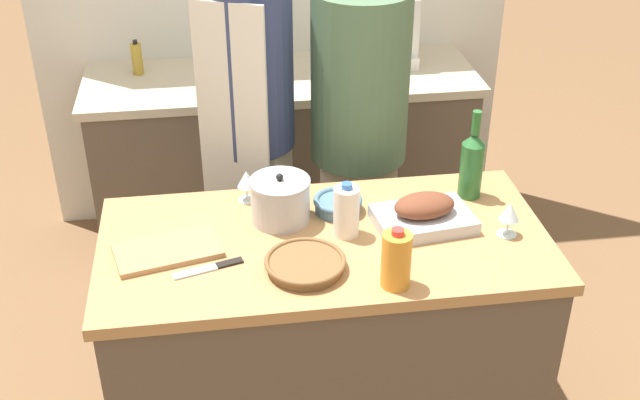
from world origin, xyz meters
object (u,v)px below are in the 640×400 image
person_cook_aproned (249,112)px  person_cook_guest (359,130)px  milk_jug (346,211)px  juice_jug (396,260)px  wine_glass_left (247,180)px  condiment_bottle_short (272,68)px  stand_mixer (399,39)px  wine_bottle_green (472,163)px  roasting_pan (424,214)px  wine_glass_right (509,213)px  mixing_bowl (338,204)px  stock_pot (280,200)px  condiment_bottle_tall (272,51)px  condiment_bottle_extra (137,59)px  wicker_basket (305,264)px  cutting_board (168,250)px  knife_chef (211,268)px

person_cook_aproned → person_cook_guest: person_cook_aproned is taller
person_cook_aproned → milk_jug: bearing=-45.4°
juice_jug → milk_jug: 0.30m
wine_glass_left → condiment_bottle_short: bearing=79.8°
wine_glass_left → stand_mixer: stand_mixer is taller
wine_bottle_green → condiment_bottle_short: wine_bottle_green is taller
juice_jug → wine_bottle_green: wine_bottle_green is taller
wine_glass_left → roasting_pan: bearing=-23.7°
wine_glass_right → stand_mixer: size_ratio=0.36×
mixing_bowl → juice_jug: bearing=-76.9°
stock_pot → wine_glass_left: size_ratio=1.74×
mixing_bowl → wine_bottle_green: bearing=4.7°
wine_glass_left → condiment_bottle_tall: 1.19m
wine_glass_right → condiment_bottle_extra: condiment_bottle_extra is taller
juice_jug → wine_bottle_green: size_ratio=0.60×
wine_bottle_green → condiment_bottle_extra: 1.75m
wicker_basket → wine_glass_right: (0.67, 0.10, 0.06)m
cutting_board → wine_bottle_green: 1.06m
wine_bottle_green → wine_glass_left: bearing=174.2°
stock_pot → mixing_bowl: (0.20, 0.03, -0.05)m
person_cook_aproned → person_cook_guest: 0.44m
milk_jug → cutting_board: bearing=-177.2°
wine_glass_left → condiment_bottle_extra: 1.28m
roasting_pan → person_cook_aproned: bearing=126.3°
cutting_board → condiment_bottle_tall: size_ratio=1.77×
cutting_board → person_cook_guest: 1.01m
cutting_board → milk_jug: bearing=2.8°
condiment_bottle_extra → mixing_bowl: bearing=-61.3°
wicker_basket → condiment_bottle_tall: bearing=88.1°
wine_bottle_green → knife_chef: wine_bottle_green is taller
knife_chef → roasting_pan: bearing=11.7°
stock_pot → wine_glass_right: stock_pot is taller
wine_glass_right → knife_chef: 0.95m
wine_bottle_green → person_cook_aproned: bearing=143.5°
wicker_basket → wine_glass_left: 0.46m
roasting_pan → wine_glass_left: same height
condiment_bottle_extra → person_cook_aproned: (0.47, -0.75, 0.04)m
wicker_basket → mixing_bowl: mixing_bowl is taller
knife_chef → condiment_bottle_short: 1.42m
stand_mixer → juice_jug: bearing=-103.2°
wine_glass_left → person_cook_guest: (0.47, 0.41, -0.04)m
roasting_pan → cutting_board: 0.83m
cutting_board → person_cook_aproned: size_ratio=0.20×
condiment_bottle_extra → condiment_bottle_short: bearing=-19.4°
mixing_bowl → condiment_bottle_short: bearing=96.0°
wine_glass_left → condiment_bottle_tall: bearing=80.4°
stock_pot → person_cook_aproned: bearing=95.7°
milk_jug → condiment_bottle_extra: 1.63m
cutting_board → juice_jug: 0.72m
cutting_board → person_cook_guest: person_cook_guest is taller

